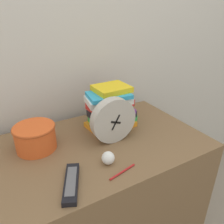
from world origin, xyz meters
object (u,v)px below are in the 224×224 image
at_px(desk_clock, 113,120).
at_px(crumpled_paper_ball, 108,158).
at_px(tv_remote, 71,183).
at_px(book_stack, 111,109).
at_px(basket, 35,136).
at_px(pen, 122,172).

bearing_deg(desk_clock, crumpled_paper_ball, -127.20).
bearing_deg(tv_remote, crumpled_paper_ball, 13.63).
xyz_separation_m(book_stack, basket, (-0.39, -0.01, -0.04)).
height_order(desk_clock, basket, desk_clock).
bearing_deg(tv_remote, basket, 100.56).
bearing_deg(basket, desk_clock, -19.38).
xyz_separation_m(book_stack, pen, (-0.14, -0.34, -0.10)).
height_order(book_stack, pen, book_stack).
height_order(desk_clock, tv_remote, desk_clock).
relative_size(tv_remote, crumpled_paper_ball, 3.68).
relative_size(basket, tv_remote, 0.93).
bearing_deg(desk_clock, tv_remote, -147.19).
bearing_deg(pen, crumpled_paper_ball, 105.28).
bearing_deg(pen, book_stack, 67.56).
relative_size(tv_remote, pen, 1.54).
distance_m(book_stack, tv_remote, 0.47).
distance_m(desk_clock, pen, 0.25).
bearing_deg(pen, desk_clock, 68.80).
distance_m(basket, crumpled_paper_ball, 0.34).
height_order(desk_clock, crumpled_paper_ball, desk_clock).
bearing_deg(basket, crumpled_paper_ball, -47.97).
bearing_deg(pen, tv_remote, 169.88).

